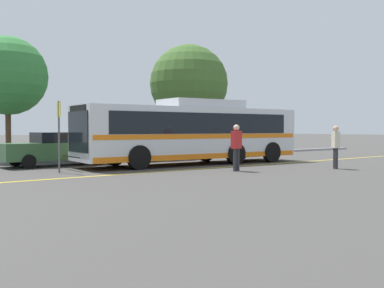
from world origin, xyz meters
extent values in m
plane|color=#423F3D|center=(0.00, 0.00, 0.00)|extent=(220.00, 220.00, 0.00)
cube|color=gold|center=(-0.80, -2.58, 0.00)|extent=(31.02, 0.20, 0.01)
cube|color=#99999E|center=(-0.80, 4.40, 0.07)|extent=(39.02, 0.36, 0.15)
cube|color=silver|center=(-0.80, -0.38, 1.48)|extent=(11.16, 3.21, 2.32)
cube|color=black|center=(-0.80, -0.38, 1.91)|extent=(9.62, 3.15, 0.92)
cube|color=orange|center=(-0.80, -0.38, 1.33)|extent=(10.94, 3.24, 0.20)
cube|color=orange|center=(-0.80, -0.38, 0.44)|extent=(10.94, 3.23, 0.24)
cube|color=black|center=(-6.32, -0.03, 1.55)|extent=(0.18, 2.21, 1.65)
cube|color=black|center=(-6.32, -0.03, 2.49)|extent=(0.15, 1.76, 0.24)
cube|color=silver|center=(-0.25, -0.41, 2.83)|extent=(3.98, 2.25, 0.39)
cube|color=black|center=(-6.59, -0.01, 0.55)|extent=(0.16, 1.89, 0.04)
cube|color=black|center=(-6.59, -0.01, 0.35)|extent=(0.16, 1.89, 0.04)
cylinder|color=black|center=(-4.28, -1.37, 0.50)|extent=(1.02, 0.34, 1.00)
cylinder|color=black|center=(-4.13, 1.04, 0.50)|extent=(1.02, 0.34, 1.00)
cylinder|color=black|center=(0.78, -1.69, 0.50)|extent=(1.02, 0.34, 1.00)
cylinder|color=black|center=(0.93, 0.72, 0.50)|extent=(1.02, 0.34, 1.00)
cylinder|color=black|center=(3.08, -1.83, 0.50)|extent=(1.02, 0.34, 1.00)
cylinder|color=black|center=(3.24, 0.58, 0.50)|extent=(1.02, 0.34, 1.00)
cube|color=#335B33|center=(-6.25, 2.65, 0.67)|extent=(4.83, 1.87, 0.75)
cube|color=black|center=(-6.13, 2.65, 1.28)|extent=(2.05, 1.58, 0.46)
cylinder|color=black|center=(-7.71, 1.78, 0.30)|extent=(0.61, 0.22, 0.60)
cylinder|color=black|center=(-7.75, 3.43, 0.30)|extent=(0.61, 0.22, 0.60)
cylinder|color=black|center=(-4.74, 1.87, 0.30)|extent=(0.61, 0.22, 0.60)
cylinder|color=black|center=(-4.79, 3.52, 0.30)|extent=(0.61, 0.22, 0.60)
cube|color=#4C3823|center=(-0.20, 2.96, 0.63)|extent=(4.32, 1.98, 0.66)
cube|color=black|center=(-0.09, 2.96, 1.25)|extent=(1.85, 1.68, 0.58)
cylinder|color=black|center=(-1.49, 2.04, 0.30)|extent=(0.61, 0.22, 0.60)
cylinder|color=black|center=(-1.55, 3.78, 0.30)|extent=(0.61, 0.22, 0.60)
cylinder|color=black|center=(1.15, 2.14, 0.30)|extent=(0.61, 0.22, 0.60)
cylinder|color=black|center=(1.09, 3.87, 0.30)|extent=(0.61, 0.22, 0.60)
cylinder|color=#2D2D33|center=(-1.63, -4.22, 0.44)|extent=(0.14, 0.14, 0.89)
cylinder|color=#2D2D33|center=(-1.47, -4.20, 0.44)|extent=(0.14, 0.14, 0.89)
cube|color=red|center=(-1.55, -4.21, 1.24)|extent=(0.44, 0.26, 0.70)
sphere|color=beige|center=(-1.55, -4.21, 1.71)|extent=(0.24, 0.24, 0.24)
cylinder|color=#2D2D33|center=(2.46, -5.92, 0.43)|extent=(0.14, 0.14, 0.87)
cylinder|color=#2D2D33|center=(2.36, -6.06, 0.43)|extent=(0.14, 0.14, 0.87)
cube|color=beige|center=(2.41, -5.99, 1.21)|extent=(0.42, 0.47, 0.69)
sphere|color=tan|center=(2.41, -5.99, 1.67)|extent=(0.24, 0.24, 0.24)
cylinder|color=#59595E|center=(-7.32, -0.61, 1.36)|extent=(0.07, 0.07, 2.71)
cube|color=yellow|center=(-7.32, -0.61, 2.38)|extent=(0.06, 0.40, 0.56)
cylinder|color=#513823|center=(-7.00, 7.28, 1.45)|extent=(0.28, 0.28, 2.89)
sphere|color=#337A38|center=(-7.00, 7.28, 4.42)|extent=(4.08, 4.08, 4.08)
cylinder|color=#513823|center=(4.47, 6.80, 1.36)|extent=(0.28, 0.28, 2.72)
sphere|color=#3D6028|center=(4.47, 6.80, 4.67)|extent=(5.19, 5.19, 5.19)
camera|label=1|loc=(-13.66, -17.09, 1.66)|focal=42.00mm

